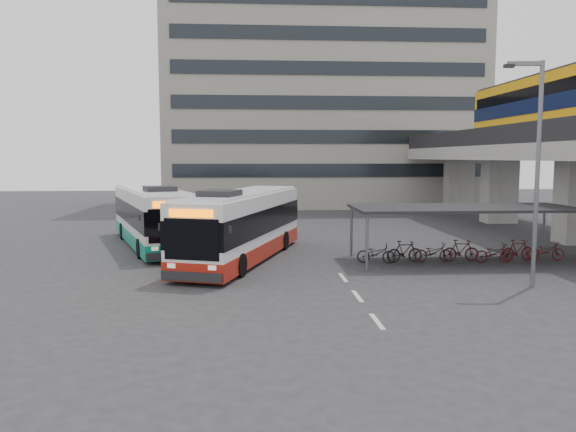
{
  "coord_description": "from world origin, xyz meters",
  "views": [
    {
      "loc": [
        -1.18,
        -21.73,
        4.78
      ],
      "look_at": [
        0.62,
        4.62,
        2.0
      ],
      "focal_mm": 35.0,
      "sensor_mm": 36.0,
      "label": 1
    }
  ],
  "objects": [
    {
      "name": "lamp_post",
      "position": [
        9.12,
        -2.04,
        4.67
      ],
      "size": [
        1.44,
        0.3,
        8.19
      ],
      "rotation": [
        0.0,
        0.0,
        -0.09
      ],
      "color": "#595B60",
      "rests_on": "ground"
    },
    {
      "name": "office_block",
      "position": [
        6.0,
        36.0,
        12.5
      ],
      "size": [
        30.0,
        15.0,
        25.0
      ],
      "primitive_type": "cube",
      "color": "gray",
      "rests_on": "ground"
    },
    {
      "name": "road_markings",
      "position": [
        2.5,
        -3.0,
        0.01
      ],
      "size": [
        0.15,
        7.6,
        0.01
      ],
      "color": "beige",
      "rests_on": "ground"
    },
    {
      "name": "bus_main",
      "position": [
        -1.53,
        4.23,
        1.59
      ],
      "size": [
        5.99,
        11.76,
        3.42
      ],
      "rotation": [
        0.0,
        0.0,
        -0.32
      ],
      "color": "white",
      "rests_on": "ground"
    },
    {
      "name": "bike_shelter",
      "position": [
        8.5,
        3.0,
        1.36
      ],
      "size": [
        10.0,
        4.0,
        2.54
      ],
      "color": "#595B60",
      "rests_on": "ground"
    },
    {
      "name": "pedestrian",
      "position": [
        -1.26,
        3.49,
        0.78
      ],
      "size": [
        0.39,
        0.58,
        1.57
      ],
      "primitive_type": "imported",
      "rotation": [
        0.0,
        0.0,
        1.54
      ],
      "color": "black",
      "rests_on": "ground"
    },
    {
      "name": "ground",
      "position": [
        0.0,
        0.0,
        0.0
      ],
      "size": [
        120.0,
        120.0,
        0.0
      ],
      "primitive_type": "plane",
      "color": "#28282B",
      "rests_on": "ground"
    },
    {
      "name": "bus_teal",
      "position": [
        -6.49,
        8.69,
        1.56
      ],
      "size": [
        6.06,
        11.55,
        3.36
      ],
      "rotation": [
        0.0,
        0.0,
        0.33
      ],
      "color": "white",
      "rests_on": "ground"
    },
    {
      "name": "viaduct",
      "position": [
        17.0,
        10.74,
        6.23
      ],
      "size": [
        8.0,
        32.0,
        9.68
      ],
      "color": "gray",
      "rests_on": "ground"
    }
  ]
}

